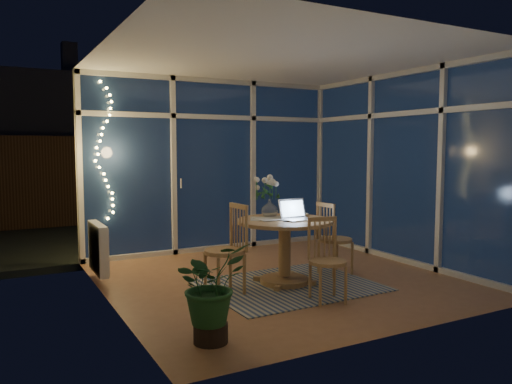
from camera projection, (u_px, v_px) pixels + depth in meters
floor at (280, 279)px, 5.98m from camera, size 4.00×4.00×0.00m
ceiling at (281, 58)px, 5.75m from camera, size 4.00×4.00×0.00m
wall_back at (213, 165)px, 7.62m from camera, size 4.00×0.04×2.60m
wall_front at (405, 180)px, 4.10m from camera, size 4.00×0.04×2.60m
wall_left at (107, 175)px, 4.92m from camera, size 0.04×4.00×2.60m
wall_right at (406, 167)px, 6.80m from camera, size 0.04×4.00×2.60m
window_wall_back at (214, 165)px, 7.58m from camera, size 4.00×0.10×2.60m
window_wall_right at (404, 167)px, 6.78m from camera, size 0.10×4.00×2.60m
radiator at (98, 248)px, 5.82m from camera, size 0.10×0.70×0.58m
fairy_lights at (104, 151)px, 6.72m from camera, size 0.24×0.10×1.85m
garden_patio at (180, 224)px, 10.61m from camera, size 12.00×6.00×0.10m
garden_fence at (149, 179)px, 10.73m from camera, size 11.00×0.08×1.80m
neighbour_roof at (128, 124)px, 13.39m from camera, size 7.00×3.00×2.20m
garden_shrubs at (138, 213)px, 8.55m from camera, size 0.90×0.90×0.90m
rug at (289, 285)px, 5.68m from camera, size 1.93×1.56×0.01m
dining_table at (285, 252)px, 5.73m from camera, size 1.13×1.13×0.75m
chair_left at (225, 249)px, 5.32m from camera, size 0.48×0.48×0.98m
chair_right at (336, 238)px, 6.15m from camera, size 0.45×0.45×0.92m
chair_front at (328, 260)px, 5.06m from camera, size 0.48×0.48×0.87m
laptop at (299, 209)px, 5.65m from camera, size 0.36×0.31×0.25m
flower_vase at (270, 208)px, 5.90m from camera, size 0.21×0.21×0.21m
bowl at (301, 215)px, 5.95m from camera, size 0.16×0.16×0.04m
newspapers at (271, 219)px, 5.72m from camera, size 0.49×0.41×0.01m
phone at (288, 221)px, 5.55m from camera, size 0.13×0.10×0.01m
potted_plant at (210, 297)px, 3.99m from camera, size 0.66×0.61×0.76m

